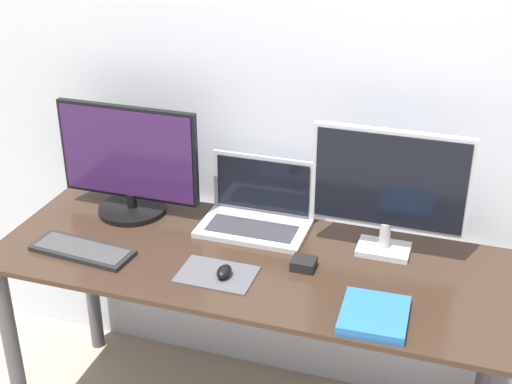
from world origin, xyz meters
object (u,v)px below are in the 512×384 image
(monitor_left, at_px, (129,164))
(power_brick, at_px, (304,264))
(laptop, at_px, (257,210))
(mouse, at_px, (224,272))
(book, at_px, (374,315))
(keyboard, at_px, (82,250))
(monitor_right, at_px, (389,186))

(monitor_left, bearing_deg, power_brick, -14.62)
(laptop, xyz_separation_m, power_brick, (0.23, -0.23, -0.04))
(mouse, relative_size, book, 0.32)
(monitor_left, xyz_separation_m, book, (0.96, -0.38, -0.18))
(power_brick, bearing_deg, mouse, -149.35)
(book, relative_size, power_brick, 2.85)
(laptop, height_order, book, laptop)
(laptop, relative_size, mouse, 5.37)
(mouse, distance_m, power_brick, 0.26)
(monitor_left, distance_m, keyboard, 0.37)
(book, bearing_deg, mouse, 171.94)
(laptop, relative_size, keyboard, 1.06)
(monitor_right, bearing_deg, keyboard, -161.48)
(book, bearing_deg, power_brick, 142.52)
(mouse, distance_m, book, 0.49)
(mouse, bearing_deg, power_brick, 30.65)
(mouse, xyz_separation_m, book, (0.48, -0.07, -0.01))
(monitor_left, height_order, mouse, monitor_left)
(monitor_right, xyz_separation_m, book, (0.03, -0.38, -0.23))
(monitor_left, height_order, keyboard, monitor_left)
(keyboard, height_order, mouse, mouse)
(keyboard, xyz_separation_m, book, (0.98, -0.06, 0.00))
(laptop, xyz_separation_m, book, (0.49, -0.43, -0.04))
(monitor_right, bearing_deg, monitor_left, -179.99)
(monitor_left, xyz_separation_m, keyboard, (-0.02, -0.32, -0.18))
(laptop, bearing_deg, monitor_right, -5.58)
(mouse, bearing_deg, keyboard, -179.52)
(monitor_right, xyz_separation_m, mouse, (-0.45, -0.31, -0.22))
(monitor_right, relative_size, power_brick, 6.60)
(laptop, relative_size, book, 1.74)
(keyboard, bearing_deg, mouse, 0.48)
(monitor_left, bearing_deg, monitor_right, 0.01)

